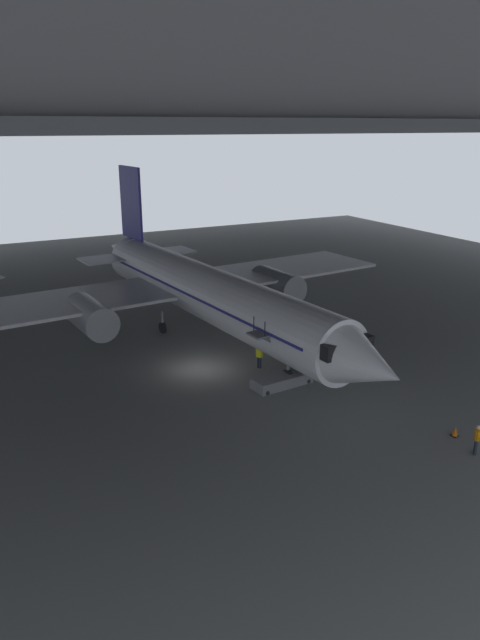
# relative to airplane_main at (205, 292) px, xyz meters

# --- Properties ---
(ground_plane) EXTENTS (110.00, 110.00, 0.00)m
(ground_plane) POSITION_rel_airplane_main_xyz_m (-3.32, -6.24, -3.65)
(ground_plane) COLOR slate
(hangar_structure) EXTENTS (121.00, 99.00, 17.76)m
(hangar_structure) POSITION_rel_airplane_main_xyz_m (-3.38, 7.50, 13.48)
(hangar_structure) COLOR #4C4F54
(hangar_structure) RESTS_ON ground_plane
(airplane_main) EXTENTS (39.37, 40.65, 12.54)m
(airplane_main) POSITION_rel_airplane_main_xyz_m (0.00, 0.00, 0.00)
(airplane_main) COLOR white
(airplane_main) RESTS_ON ground_plane
(boarding_stairs) EXTENTS (4.53, 1.85, 4.88)m
(boarding_stairs) POSITION_rel_airplane_main_xyz_m (0.31, -11.22, -2.90)
(boarding_stairs) COLOR slate
(boarding_stairs) RESTS_ON ground_plane
(crew_worker_near_nose) EXTENTS (0.40, 0.44, 1.66)m
(crew_worker_near_nose) POSITION_rel_airplane_main_xyz_m (4.76, -23.15, -2.71)
(crew_worker_near_nose) COLOR #232838
(crew_worker_near_nose) RESTS_ON ground_plane
(crew_worker_by_stairs) EXTENTS (0.37, 0.48, 1.61)m
(crew_worker_by_stairs) POSITION_rel_airplane_main_xyz_m (0.49, -7.99, -2.73)
(crew_worker_by_stairs) COLOR #232838
(crew_worker_by_stairs) RESTS_ON ground_plane
(traffic_cone_orange) EXTENTS (0.36, 0.36, 0.60)m
(traffic_cone_orange) POSITION_rel_airplane_main_xyz_m (5.27, -21.30, -3.36)
(traffic_cone_orange) COLOR black
(traffic_cone_orange) RESTS_ON ground_plane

